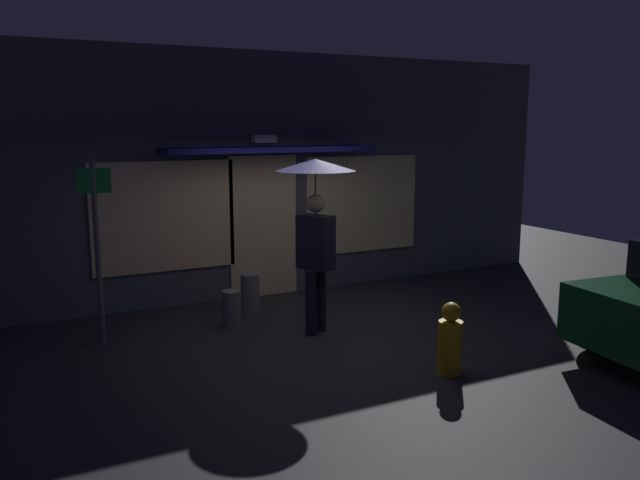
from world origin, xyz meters
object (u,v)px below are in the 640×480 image
Objects in this scene: street_sign_post at (97,241)px; sidewalk_bollard_2 at (232,309)px; person_with_umbrella at (315,208)px; sidewalk_bollard at (250,292)px; fire_hydrant at (450,341)px.

street_sign_post is 1.94m from sidewalk_bollard_2.
person_with_umbrella is at bearing -40.30° from sidewalk_bollard_2.
street_sign_post is at bearing 176.54° from sidewalk_bollard_2.
sidewalk_bollard is 0.76m from sidewalk_bollard_2.
person_with_umbrella is at bearing -18.53° from street_sign_post.
sidewalk_bollard_2 is at bearing -129.76° from sidewalk_bollard.
street_sign_post is 4.60× the size of sidewalk_bollard_2.
fire_hydrant is (1.54, -2.64, 0.12)m from sidewalk_bollard_2.
street_sign_post reaches higher than sidewalk_bollard_2.
street_sign_post is 4.13× the size of sidewalk_bollard.
person_with_umbrella is 4.57× the size of sidewalk_bollard_2.
street_sign_post reaches higher than sidewalk_bollard.
sidewalk_bollard_2 is at bearing 120.33° from fire_hydrant.
street_sign_post is 4.30m from fire_hydrant.
person_with_umbrella is 2.37m from fire_hydrant.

